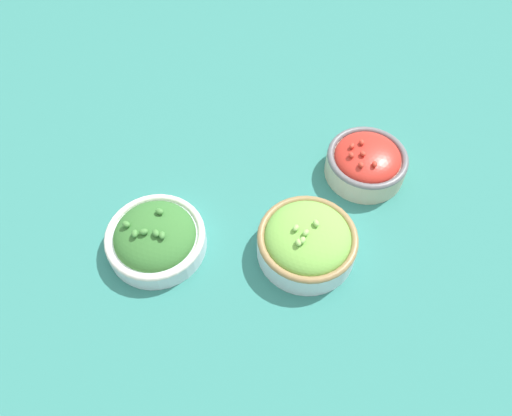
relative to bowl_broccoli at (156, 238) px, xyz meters
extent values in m
plane|color=#337F75|center=(0.12, -0.13, -0.03)|extent=(3.00, 3.00, 0.00)
cylinder|color=silver|center=(0.00, 0.00, -0.01)|extent=(0.16, 0.16, 0.03)
torus|color=silver|center=(0.00, 0.00, 0.01)|extent=(0.16, 0.16, 0.01)
ellipsoid|color=#387533|center=(0.00, 0.00, 0.01)|extent=(0.13, 0.13, 0.06)
ellipsoid|color=#47893D|center=(-0.02, 0.02, 0.04)|extent=(0.02, 0.02, 0.01)
ellipsoid|color=#47893D|center=(-0.02, 0.00, 0.04)|extent=(0.02, 0.02, 0.01)
ellipsoid|color=#47893D|center=(0.03, 0.00, 0.04)|extent=(0.01, 0.01, 0.01)
ellipsoid|color=#47893D|center=(-0.01, 0.04, 0.03)|extent=(0.01, 0.01, 0.01)
ellipsoid|color=#47893D|center=(-0.01, -0.02, 0.04)|extent=(0.02, 0.02, 0.01)
ellipsoid|color=#47893D|center=(-0.01, -0.01, 0.04)|extent=(0.02, 0.02, 0.01)
cylinder|color=beige|center=(0.29, -0.26, 0.00)|extent=(0.14, 0.14, 0.04)
torus|color=slate|center=(0.29, -0.26, 0.02)|extent=(0.14, 0.14, 0.01)
ellipsoid|color=red|center=(0.29, -0.26, 0.02)|extent=(0.12, 0.12, 0.04)
ellipsoid|color=red|center=(0.30, -0.25, 0.04)|extent=(0.01, 0.01, 0.01)
ellipsoid|color=red|center=(0.29, -0.23, 0.04)|extent=(0.01, 0.01, 0.01)
ellipsoid|color=red|center=(0.27, -0.28, 0.04)|extent=(0.01, 0.01, 0.01)
ellipsoid|color=red|center=(0.28, -0.26, 0.04)|extent=(0.01, 0.01, 0.01)
ellipsoid|color=red|center=(0.27, -0.24, 0.04)|extent=(0.01, 0.01, 0.01)
ellipsoid|color=red|center=(0.26, -0.26, 0.04)|extent=(0.01, 0.01, 0.01)
cylinder|color=silver|center=(0.09, -0.23, 0.00)|extent=(0.16, 0.16, 0.04)
torus|color=#997A4C|center=(0.09, -0.23, 0.02)|extent=(0.16, 0.16, 0.01)
ellipsoid|color=#7ABC4C|center=(0.09, -0.23, 0.02)|extent=(0.14, 0.14, 0.05)
ellipsoid|color=#99D166|center=(0.10, -0.24, 0.05)|extent=(0.02, 0.02, 0.01)
ellipsoid|color=#99D166|center=(0.08, -0.21, 0.05)|extent=(0.01, 0.01, 0.01)
ellipsoid|color=#99D166|center=(0.07, -0.23, 0.05)|extent=(0.01, 0.01, 0.01)
ellipsoid|color=#99D166|center=(0.08, -0.23, 0.05)|extent=(0.01, 0.01, 0.01)
ellipsoid|color=#99D166|center=(0.06, -0.22, 0.05)|extent=(0.02, 0.01, 0.01)
camera|label=1|loc=(-0.31, -0.32, 0.70)|focal=35.00mm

